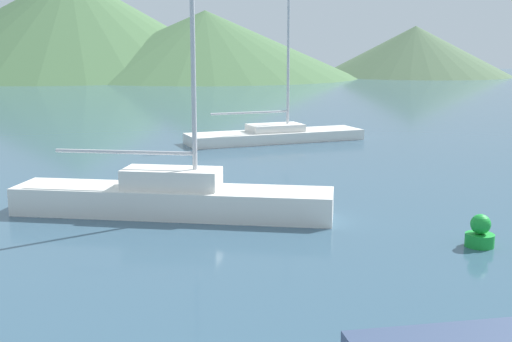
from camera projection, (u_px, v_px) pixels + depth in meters
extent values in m
cube|color=white|center=(275.00, 136.00, 29.35)|extent=(8.44, 3.95, 0.47)
cube|color=white|center=(275.00, 128.00, 29.27)|extent=(2.73, 1.94, 0.33)
cylinder|color=#BCBCC1|center=(288.00, 56.00, 28.88)|extent=(0.12, 0.12, 6.75)
cylinder|color=#BCBCC1|center=(250.00, 113.00, 28.69)|extent=(3.60, 1.01, 0.10)
cube|color=white|center=(172.00, 201.00, 16.50)|extent=(8.33, 3.59, 0.71)
cube|color=white|center=(172.00, 178.00, 16.38)|extent=(2.65, 1.66, 0.50)
cylinder|color=#BCBCC1|center=(192.00, 4.00, 15.47)|extent=(0.12, 0.12, 9.14)
cylinder|color=#BCBCC1|center=(124.00, 152.00, 16.43)|extent=(3.60, 1.06, 0.10)
cylinder|color=green|center=(480.00, 240.00, 13.91)|extent=(0.62, 0.62, 0.28)
sphere|color=green|center=(481.00, 224.00, 13.85)|extent=(0.44, 0.44, 0.44)
cone|color=#476B42|center=(72.00, 24.00, 95.62)|extent=(54.56, 54.56, 15.17)
cone|color=#476B42|center=(205.00, 44.00, 90.48)|extent=(43.06, 43.06, 9.31)
cone|color=#4C6647|center=(415.00, 51.00, 95.84)|extent=(28.32, 28.32, 7.34)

